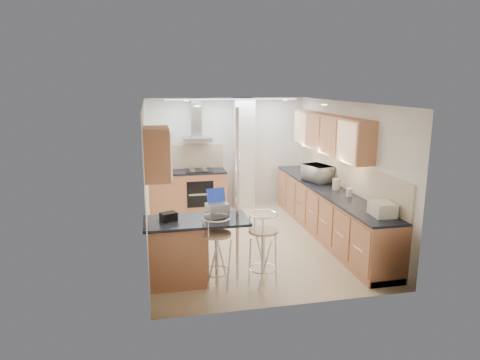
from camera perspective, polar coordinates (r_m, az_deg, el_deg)
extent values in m
plane|color=tan|center=(7.93, 1.35, -8.04)|extent=(4.80, 4.80, 0.00)
cube|color=white|center=(9.89, -1.78, 3.65)|extent=(3.60, 0.04, 2.50)
cube|color=white|center=(5.34, 7.29, -4.41)|extent=(3.60, 0.04, 2.50)
cube|color=white|center=(7.39, -12.32, 0.21)|extent=(0.04, 4.80, 2.50)
cube|color=white|center=(8.17, 13.78, 1.34)|extent=(0.04, 4.80, 2.50)
cube|color=white|center=(7.42, 1.45, 10.31)|extent=(3.60, 4.80, 0.02)
cube|color=#A76643|center=(8.37, 11.78, 6.07)|extent=(0.34, 3.00, 0.72)
cube|color=#A76643|center=(5.94, -11.02, 3.44)|extent=(0.34, 0.62, 0.72)
cube|color=beige|center=(8.18, 13.66, 0.85)|extent=(0.03, 4.40, 0.56)
cube|color=beige|center=(9.77, -7.26, 3.02)|extent=(1.70, 0.03, 0.56)
cube|color=silver|center=(9.77, 0.45, 3.54)|extent=(0.45, 0.40, 2.50)
cube|color=#B0B2B5|center=(9.50, -5.71, 5.47)|extent=(0.62, 0.48, 0.08)
cube|color=#B0B2B5|center=(9.59, -5.86, 8.18)|extent=(0.22, 0.20, 0.88)
cylinder|color=white|center=(6.09, -0.35, -2.16)|extent=(0.05, 0.05, 2.50)
cube|color=black|center=(9.37, -5.31, -1.92)|extent=(0.58, 0.02, 0.58)
cube|color=black|center=(9.56, -5.58, 1.29)|extent=(0.58, 0.50, 0.02)
cube|color=tan|center=(9.18, -1.17, 10.69)|extent=(2.80, 0.35, 0.02)
cube|color=#A76643|center=(8.25, 11.60, -4.26)|extent=(0.60, 4.40, 0.88)
cube|color=black|center=(8.13, 11.74, -1.16)|extent=(0.63, 4.40, 0.04)
cube|color=#A76643|center=(9.65, -7.00, -1.59)|extent=(1.70, 0.60, 0.88)
cube|color=black|center=(9.54, -7.07, 1.08)|extent=(1.70, 0.63, 0.04)
cube|color=#A76643|center=(6.26, -5.76, -9.53)|extent=(1.35, 0.62, 0.90)
cube|color=black|center=(6.10, -5.85, -5.44)|extent=(1.47, 0.72, 0.04)
imported|color=silver|center=(8.58, 10.33, 0.89)|extent=(0.55, 0.68, 0.33)
cube|color=#9B9DA2|center=(6.16, -3.05, -4.04)|extent=(0.34, 0.29, 0.20)
cube|color=black|center=(6.08, -9.51, -4.83)|extent=(0.26, 0.23, 0.12)
cylinder|color=silver|center=(8.77, 9.22, 0.66)|extent=(0.15, 0.15, 0.17)
cylinder|color=silver|center=(9.44, 8.95, 1.43)|extent=(0.13, 0.13, 0.13)
cylinder|color=#B1AB8E|center=(8.01, 12.71, -0.52)|extent=(0.15, 0.15, 0.20)
cylinder|color=silver|center=(7.58, 14.39, -1.61)|extent=(0.10, 0.10, 0.14)
cube|color=silver|center=(6.62, 18.44, -3.69)|extent=(0.32, 0.40, 0.20)
cylinder|color=#B0B2B5|center=(9.31, -11.25, 1.49)|extent=(0.16, 0.16, 0.23)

